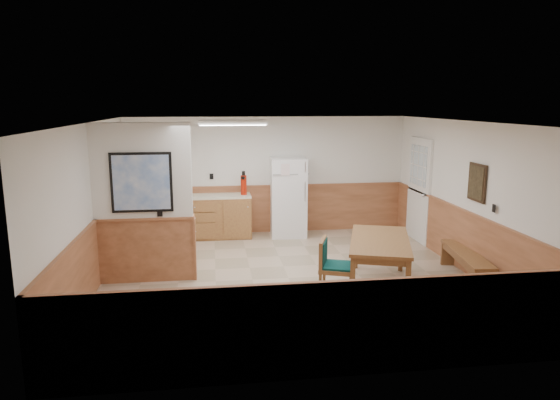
{
  "coord_description": "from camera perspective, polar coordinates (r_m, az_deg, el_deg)",
  "views": [
    {
      "loc": [
        -1.18,
        -7.59,
        2.8
      ],
      "look_at": [
        -0.08,
        0.4,
        1.21
      ],
      "focal_mm": 32.0,
      "sensor_mm": 36.0,
      "label": 1
    }
  ],
  "objects": [
    {
      "name": "fire_extinguisher",
      "position": [
        10.4,
        -4.18,
        1.8
      ],
      "size": [
        0.14,
        0.14,
        0.5
      ],
      "rotation": [
        0.0,
        0.0,
        0.18
      ],
      "color": "#AD1B09",
      "rests_on": "kitchen_counter"
    },
    {
      "name": "right_wall",
      "position": [
        8.8,
        20.69,
        0.26
      ],
      "size": [
        0.02,
        6.0,
        2.5
      ],
      "primitive_type": "cube",
      "color": "white",
      "rests_on": "ground"
    },
    {
      "name": "partition_wall",
      "position": [
        8.02,
        -15.32,
        -0.55
      ],
      "size": [
        1.5,
        0.2,
        2.5
      ],
      "color": "white",
      "rests_on": "ground"
    },
    {
      "name": "ground",
      "position": [
        8.18,
        0.98,
        -8.89
      ],
      "size": [
        6.0,
        6.0,
        0.0
      ],
      "primitive_type": "plane",
      "color": "tan",
      "rests_on": "ground"
    },
    {
      "name": "kitchen_window",
      "position": [
        10.68,
        -12.72,
        4.13
      ],
      "size": [
        0.8,
        0.04,
        1.0
      ],
      "color": "white",
      "rests_on": "back_wall"
    },
    {
      "name": "wall_painting",
      "position": [
        8.48,
        21.58,
        1.87
      ],
      "size": [
        0.04,
        0.5,
        0.6
      ],
      "color": "#302013",
      "rests_on": "right_wall"
    },
    {
      "name": "dining_table",
      "position": [
        7.78,
        11.34,
        -5.08
      ],
      "size": [
        1.36,
        1.92,
        0.75
      ],
      "rotation": [
        0.0,
        0.0,
        -0.32
      ],
      "color": "olive",
      "rests_on": "ground"
    },
    {
      "name": "dining_bench",
      "position": [
        8.53,
        20.54,
        -6.34
      ],
      "size": [
        0.58,
        1.63,
        0.45
      ],
      "rotation": [
        0.0,
        0.0,
        -0.15
      ],
      "color": "olive",
      "rests_on": "ground"
    },
    {
      "name": "fluorescent_fixture",
      "position": [
        8.91,
        -5.42,
        8.8
      ],
      "size": [
        1.2,
        0.3,
        0.09
      ],
      "color": "white",
      "rests_on": "ceiling"
    },
    {
      "name": "kitchen_counter",
      "position": [
        10.54,
        -7.76,
        -1.8
      ],
      "size": [
        2.2,
        0.61,
        1.0
      ],
      "color": "olive",
      "rests_on": "ground"
    },
    {
      "name": "dining_chair",
      "position": [
        7.37,
        5.84,
        -7.18
      ],
      "size": [
        0.81,
        0.67,
        0.85
      ],
      "rotation": [
        0.0,
        0.0,
        -0.36
      ],
      "color": "olive",
      "rests_on": "ground"
    },
    {
      "name": "back_wall",
      "position": [
        10.77,
        -1.43,
        2.85
      ],
      "size": [
        6.0,
        0.02,
        2.5
      ],
      "primitive_type": "cube",
      "color": "white",
      "rests_on": "ground"
    },
    {
      "name": "wainscot_left",
      "position": [
        8.14,
        -20.36,
        -6.01
      ],
      "size": [
        0.04,
        6.0,
        1.0
      ],
      "primitive_type": "cube",
      "color": "#BF764C",
      "rests_on": "ground"
    },
    {
      "name": "wainscot_back",
      "position": [
        10.88,
        -1.4,
        -1.08
      ],
      "size": [
        6.0,
        0.04,
        1.0
      ],
      "primitive_type": "cube",
      "color": "#BF764C",
      "rests_on": "ground"
    },
    {
      "name": "wainscot_right",
      "position": [
        8.96,
        20.25,
        -4.46
      ],
      "size": [
        0.04,
        6.0,
        1.0
      ],
      "primitive_type": "cube",
      "color": "#BF764C",
      "rests_on": "ground"
    },
    {
      "name": "exterior_door",
      "position": [
        10.5,
        15.56,
        1.13
      ],
      "size": [
        0.07,
        1.02,
        2.15
      ],
      "color": "white",
      "rests_on": "ground"
    },
    {
      "name": "soap_bottle",
      "position": [
        10.5,
        -12.76,
        1.12
      ],
      "size": [
        0.1,
        0.1,
        0.25
      ],
      "primitive_type": "cylinder",
      "rotation": [
        0.0,
        0.0,
        -0.23
      ],
      "color": "green",
      "rests_on": "kitchen_counter"
    },
    {
      "name": "left_wall",
      "position": [
        7.96,
        -20.86,
        -0.84
      ],
      "size": [
        0.02,
        6.0,
        2.5
      ],
      "primitive_type": "cube",
      "color": "white",
      "rests_on": "ground"
    },
    {
      "name": "refrigerator",
      "position": [
        10.53,
        0.95,
        0.35
      ],
      "size": [
        0.78,
        0.75,
        1.66
      ],
      "rotation": [
        0.0,
        0.0,
        -0.06
      ],
      "color": "white",
      "rests_on": "ground"
    },
    {
      "name": "ceiling",
      "position": [
        7.69,
        1.04,
        8.89
      ],
      "size": [
        6.0,
        6.0,
        0.02
      ],
      "primitive_type": "cube",
      "color": "silver",
      "rests_on": "back_wall"
    }
  ]
}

